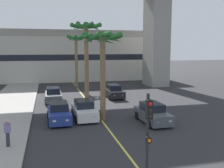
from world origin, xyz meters
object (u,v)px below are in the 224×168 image
car_queue_second (59,113)px  palm_tree_far_median (103,49)px  palm_tree_mid_median (86,42)px  car_queue_front (53,95)px  pedestrian_near_crosswalk (7,133)px  car_queue_third (153,114)px  car_queue_fifth (114,92)px  palm_tree_near_median (76,46)px  car_queue_fourth (84,110)px  traffic_light_median_near (148,132)px

car_queue_second → palm_tree_far_median: bearing=-5.7°
palm_tree_mid_median → car_queue_front: bearing=143.4°
pedestrian_near_crosswalk → car_queue_front: bearing=77.5°
car_queue_third → palm_tree_far_median: 6.54m
car_queue_third → car_queue_fifth: same height
palm_tree_near_median → palm_tree_far_median: size_ratio=1.08×
car_queue_third → car_queue_fourth: (-5.13, 2.49, 0.00)m
car_queue_second → palm_tree_near_median: 18.77m
car_queue_front → traffic_light_median_near: size_ratio=0.98×
palm_tree_far_median → pedestrian_near_crosswalk: palm_tree_far_median is taller
car_queue_fourth → car_queue_third: bearing=-25.9°
traffic_light_median_near → car_queue_fourth: bearing=93.7°
car_queue_fourth → palm_tree_far_median: bearing=-27.6°
car_queue_fifth → traffic_light_median_near: size_ratio=0.98×
car_queue_third → traffic_light_median_near: bearing=-113.7°
palm_tree_far_median → car_queue_fifth: bearing=70.6°
car_queue_second → car_queue_front: bearing=91.8°
traffic_light_median_near → car_queue_third: bearing=66.3°
pedestrian_near_crosswalk → palm_tree_mid_median: bearing=59.8°
car_queue_front → pedestrian_near_crosswalk: (-2.94, -13.32, 0.28)m
palm_tree_mid_median → palm_tree_near_median: bearing=88.8°
car_queue_front → palm_tree_near_median: bearing=69.1°
palm_tree_far_median → pedestrian_near_crosswalk: (-6.75, -4.83, -4.86)m
car_queue_fourth → palm_tree_far_median: palm_tree_far_median is taller
car_queue_front → palm_tree_near_median: 11.55m
car_queue_third → palm_tree_mid_median: size_ratio=0.49×
car_queue_third → palm_tree_near_median: bearing=101.0°
car_queue_fourth → palm_tree_far_median: (1.47, -0.77, 5.14)m
traffic_light_median_near → palm_tree_far_median: (0.67, 11.55, 3.14)m
car_queue_front → car_queue_third: size_ratio=0.99×
traffic_light_median_near → car_queue_fifth: bearing=79.3°
palm_tree_mid_median → palm_tree_far_median: (0.45, -5.99, -0.63)m
palm_tree_near_median → palm_tree_far_median: 17.99m
car_queue_front → palm_tree_far_median: 10.63m
car_queue_front → car_queue_fourth: bearing=-73.1°
car_queue_third → palm_tree_mid_median: (-4.10, 7.72, 5.77)m
car_queue_third → palm_tree_far_median: (-3.66, 1.72, 5.14)m
car_queue_third → car_queue_fourth: bearing=154.1°
car_queue_front → palm_tree_far_median: size_ratio=0.57×
traffic_light_median_near → palm_tree_mid_median: (0.22, 17.55, 3.78)m
car_queue_front → car_queue_second: (0.25, -8.14, 0.00)m
palm_tree_near_median → palm_tree_far_median: (0.19, -17.99, -0.34)m
palm_tree_far_median → pedestrian_near_crosswalk: 9.62m
car_queue_second → car_queue_fifth: same height
car_queue_third → palm_tree_far_median: size_ratio=0.57×
car_queue_front → palm_tree_mid_median: palm_tree_mid_median is taller
car_queue_fifth → palm_tree_far_median: bearing=-109.4°
car_queue_third → traffic_light_median_near: traffic_light_median_near is taller
car_queue_third → car_queue_fifth: (-0.40, 10.95, 0.00)m
car_queue_fifth → traffic_light_median_near: 21.24m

